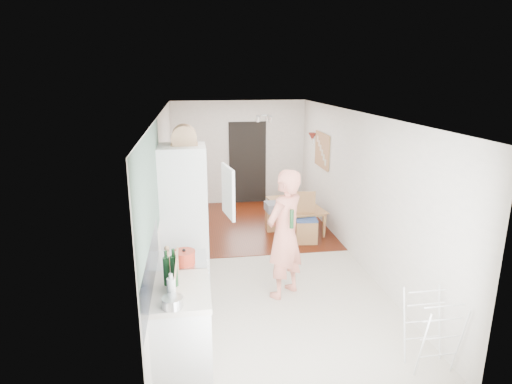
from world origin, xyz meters
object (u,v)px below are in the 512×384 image
object	(u,v)px
dining_table	(296,218)
drying_rack	(431,333)
person	(285,223)
dining_chair	(306,218)
stool	(274,220)

from	to	relation	value
dining_table	drying_rack	size ratio (longest dim) A/B	1.47
person	drying_rack	world-z (taller)	person
dining_chair	drying_rack	distance (m)	3.73
dining_chair	drying_rack	xyz separation A→B (m)	(0.39, -3.71, -0.04)
person	drying_rack	bearing A→B (deg)	83.90
dining_chair	drying_rack	bearing A→B (deg)	-77.88
person	drying_rack	distance (m)	2.28
dining_table	dining_chair	bearing A→B (deg)	171.31
dining_table	dining_chair	size ratio (longest dim) A/B	1.33
dining_table	dining_chair	world-z (taller)	dining_chair
stool	person	bearing A→B (deg)	-97.83
person	dining_chair	xyz separation A→B (m)	(0.83, 1.90, -0.62)
person	dining_table	world-z (taller)	person
stool	drying_rack	bearing A→B (deg)	-79.05
dining_table	person	bearing A→B (deg)	154.61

